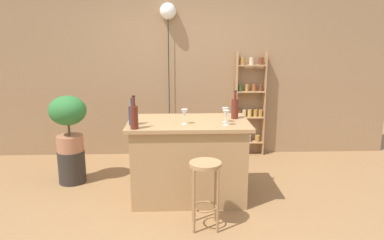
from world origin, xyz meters
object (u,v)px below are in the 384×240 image
bottle_vinegar (235,108)px  plant_stool (72,167)px  pendant_globe_light (168,13)px  wine_glass_center (184,113)px  wine_glass_right (225,112)px  bar_stool (205,180)px  wine_glass_left (226,115)px  potted_plant (68,118)px  spice_shelf (250,104)px  bottle_wine_red (134,116)px  bottle_soda_blue (133,115)px

bottle_vinegar → plant_stool: bearing=169.6°
bottle_vinegar → pendant_globe_light: pendant_globe_light is taller
wine_glass_center → wine_glass_right: size_ratio=1.00×
pendant_globe_light → bar_stool: bearing=-80.2°
bottle_vinegar → wine_glass_left: bearing=-113.9°
potted_plant → bottle_vinegar: bottle_vinegar is taller
spice_shelf → wine_glass_left: (-0.61, -1.73, 0.20)m
spice_shelf → wine_glass_left: spice_shelf is taller
wine_glass_right → potted_plant: bearing=163.6°
plant_stool → wine_glass_center: bearing=-23.4°
bar_stool → wine_glass_left: size_ratio=4.09×
bar_stool → spice_shelf: 2.41m
plant_stool → bottle_vinegar: bearing=-10.4°
bottle_wine_red → spice_shelf: bearing=49.7°
pendant_globe_light → wine_glass_left: bearing=-69.8°
spice_shelf → plant_stool: (-2.48, -1.03, -0.61)m
potted_plant → pendant_globe_light: 2.09m
wine_glass_right → wine_glass_left: bearing=-92.9°
spice_shelf → bottle_wine_red: (-1.56, -1.84, 0.22)m
wine_glass_right → bottle_wine_red: bearing=-165.0°
potted_plant → wine_glass_left: size_ratio=4.31×
bar_stool → bottle_soda_blue: size_ratio=2.33×
wine_glass_center → bottle_vinegar: bearing=23.2°
wine_glass_center → bar_stool: bearing=-72.0°
bar_stool → bottle_vinegar: bearing=64.1°
bottle_vinegar → wine_glass_right: 0.23m
potted_plant → bottle_soda_blue: size_ratio=2.46×
bottle_wine_red → wine_glass_center: bearing=20.1°
pendant_globe_light → spice_shelf: bearing=-1.2°
bar_stool → bottle_vinegar: bottle_vinegar is taller
spice_shelf → wine_glass_center: 1.97m
spice_shelf → bottle_soda_blue: bearing=-133.9°
potted_plant → bottle_wine_red: 1.24m
bar_stool → wine_glass_left: bearing=62.9°
bottle_wine_red → bottle_soda_blue: 0.18m
bar_stool → potted_plant: size_ratio=0.95×
bottle_wine_red → wine_glass_right: bearing=15.0°
potted_plant → wine_glass_right: size_ratio=4.31×
plant_stool → potted_plant: potted_plant is taller
potted_plant → plant_stool: bearing=0.0°
potted_plant → bottle_wine_red: bottle_wine_red is taller
plant_stool → pendant_globe_light: 2.54m
bottle_wine_red → wine_glass_right: bottle_wine_red is taller
plant_stool → bottle_soda_blue: size_ratio=1.45×
plant_stool → bottle_wine_red: (0.92, -0.81, 0.83)m
bottle_wine_red → bottle_vinegar: bearing=21.8°
bottle_wine_red → wine_glass_left: 0.96m
bar_stool → wine_glass_left: 0.77m
bottle_vinegar → bottle_wine_red: bearing=-158.2°
wine_glass_center → wine_glass_right: bearing=8.7°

